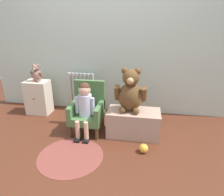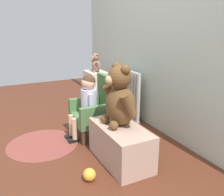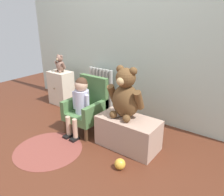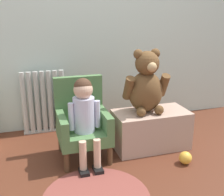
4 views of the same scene
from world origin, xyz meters
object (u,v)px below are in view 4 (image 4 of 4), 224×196
Objects in this scene: large_teddy_bear at (146,85)px; toy_ball at (185,158)px; radiator at (44,103)px; low_bench at (151,129)px; child_figure at (84,110)px; child_armchair at (82,122)px.

large_teddy_bear is 5.25× the size of toy_ball.
radiator is 6.03× the size of toy_ball.
radiator is 0.95× the size of low_bench.
low_bench is (0.61, 0.08, -0.28)m from child_figure.
low_bench is 6.33× the size of toy_ball.
child_armchair is 0.89m from toy_ball.
radiator is at bearing 114.49° from child_armchair.
low_bench is at bearing -18.22° from large_teddy_bear.
child_armchair is at bearing 152.34° from toy_ball.
child_armchair is at bearing 176.59° from low_bench.
child_armchair reaches higher than low_bench.
large_teddy_bear reaches higher than toy_ball.
child_figure is at bearing -69.06° from radiator.
child_armchair is (0.27, -0.59, -0.01)m from radiator.
child_armchair is 1.00× the size of low_bench.
toy_ball is at bearing -27.66° from child_armchair.
low_bench is at bearing 111.86° from toy_ball.
low_bench is at bearing -3.41° from child_armchair.
child_figure is (0.00, -0.11, 0.15)m from child_armchair.
child_figure reaches higher than child_armchair.
low_bench is 0.41m from toy_ball.
radiator is 0.76m from child_figure.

